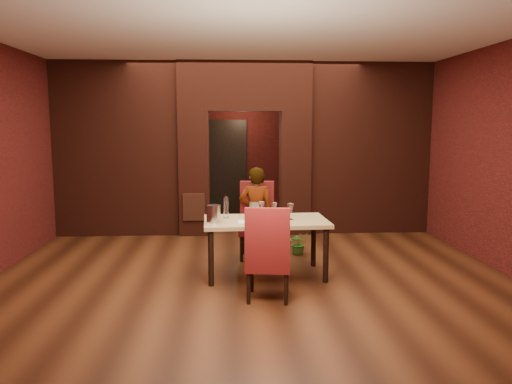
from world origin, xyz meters
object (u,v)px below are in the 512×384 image
wine_bucket (214,214)px  potted_plant (299,243)px  dining_table (266,248)px  wine_glass_c (291,212)px  chair_near (268,252)px  water_bottle (226,207)px  wine_glass_b (274,210)px  chair_far (257,221)px  person_seated (256,214)px  wine_glass_a (262,210)px

wine_bucket → potted_plant: (1.32, 1.22, -0.71)m
dining_table → wine_glass_c: 0.60m
chair_near → wine_bucket: (-0.66, 0.77, 0.33)m
water_bottle → wine_glass_b: bearing=-1.0°
wine_glass_c → potted_plant: 1.33m
wine_glass_c → chair_far: bearing=113.9°
chair_far → person_seated: (-0.01, -0.07, 0.13)m
person_seated → potted_plant: (0.70, 0.25, -0.53)m
chair_near → wine_glass_a: bearing=-81.7°
person_seated → wine_glass_c: person_seated is taller
wine_glass_b → water_bottle: (-0.67, 0.01, 0.05)m
chair_far → wine_glass_b: bearing=-70.0°
wine_glass_a → water_bottle: (-0.49, 0.06, 0.04)m
wine_glass_c → wine_glass_b: bearing=140.7°
potted_plant → wine_bucket: bearing=-137.1°
water_bottle → wine_glass_a: bearing=-6.9°
chair_near → potted_plant: size_ratio=3.07×
chair_far → wine_glass_b: chair_far is taller
water_bottle → wine_glass_c: bearing=-11.6°
wine_glass_a → wine_bucket: bearing=-159.4°
water_bottle → chair_near: bearing=-65.2°
chair_near → person_seated: (-0.05, 1.75, 0.15)m
wine_bucket → person_seated: bearing=57.7°
wine_glass_b → wine_bucket: bearing=-160.6°
wine_bucket → wine_glass_c: bearing=6.9°
dining_table → wine_bucket: 0.87m
person_seated → wine_glass_c: (0.42, -0.85, 0.18)m
chair_far → wine_glass_a: size_ratio=5.15×
wine_glass_a → dining_table: bearing=-65.5°
chair_far → wine_glass_a: (0.02, -0.80, 0.31)m
potted_plant → wine_glass_a: bearing=-124.2°
potted_plant → water_bottle: bearing=-141.4°
person_seated → wine_glass_a: (0.04, -0.73, 0.18)m
wine_glass_a → water_bottle: water_bottle is taller
dining_table → wine_glass_a: 0.52m
dining_table → chair_near: 0.93m
wine_glass_c → wine_bucket: (-1.04, -0.13, 0.00)m
person_seated → wine_glass_a: bearing=97.0°
wine_glass_b → potted_plant: (0.48, 0.93, -0.70)m
wine_glass_b → water_bottle: water_bottle is taller
dining_table → wine_glass_b: 0.53m
wine_glass_a → wine_glass_b: 0.19m
chair_far → wine_bucket: (-0.63, -1.05, 0.31)m
wine_glass_c → wine_bucket: bearing=-173.1°
wine_glass_b → wine_bucket: size_ratio=0.90×
wine_glass_a → wine_glass_b: bearing=14.6°
dining_table → wine_glass_a: bearing=112.2°
wine_glass_b → wine_glass_c: size_ratio=0.94×
wine_glass_a → potted_plant: bearing=55.8°
wine_glass_a → wine_glass_b: (0.18, 0.05, -0.01)m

